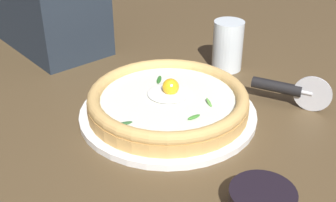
{
  "coord_description": "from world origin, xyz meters",
  "views": [
    {
      "loc": [
        0.46,
        0.45,
        0.43
      ],
      "look_at": [
        -0.03,
        -0.04,
        0.03
      ],
      "focal_mm": 46.52,
      "sensor_mm": 36.0,
      "label": 1
    }
  ],
  "objects_px": {
    "pizza": "(168,100)",
    "side_bowl": "(262,202)",
    "drinking_glass": "(228,49)",
    "pizza_cutter": "(286,89)"
  },
  "relations": [
    {
      "from": "side_bowl",
      "to": "pizza",
      "type": "bearing_deg",
      "value": -107.84
    },
    {
      "from": "side_bowl",
      "to": "pizza_cutter",
      "type": "xyz_separation_m",
      "value": [
        -0.28,
        -0.14,
        0.02
      ]
    },
    {
      "from": "pizza",
      "to": "drinking_glass",
      "type": "xyz_separation_m",
      "value": [
        -0.24,
        -0.05,
        0.01
      ]
    },
    {
      "from": "side_bowl",
      "to": "pizza_cutter",
      "type": "distance_m",
      "value": 0.31
    },
    {
      "from": "pizza",
      "to": "drinking_glass",
      "type": "relative_size",
      "value": 2.65
    },
    {
      "from": "pizza_cutter",
      "to": "drinking_glass",
      "type": "bearing_deg",
      "value": -105.17
    },
    {
      "from": "pizza",
      "to": "side_bowl",
      "type": "height_order",
      "value": "pizza"
    },
    {
      "from": "pizza_cutter",
      "to": "side_bowl",
      "type": "bearing_deg",
      "value": 26.68
    },
    {
      "from": "drinking_glass",
      "to": "pizza",
      "type": "bearing_deg",
      "value": 12.55
    },
    {
      "from": "side_bowl",
      "to": "pizza_cutter",
      "type": "height_order",
      "value": "pizza_cutter"
    }
  ]
}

